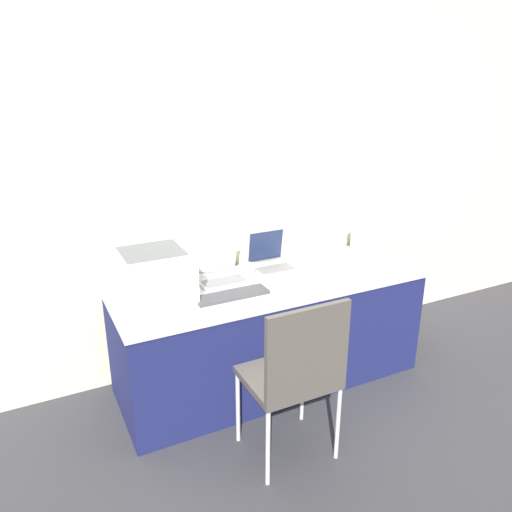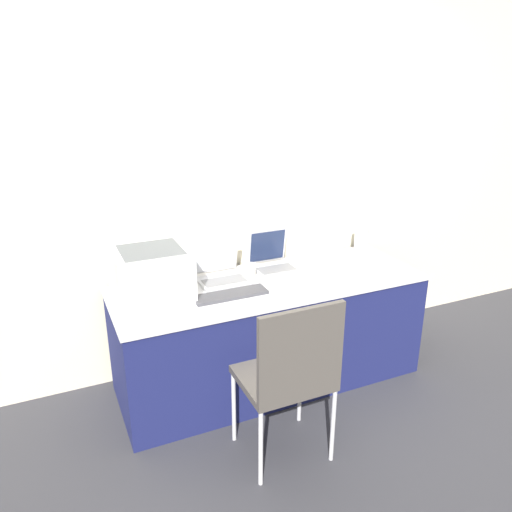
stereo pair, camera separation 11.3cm
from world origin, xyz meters
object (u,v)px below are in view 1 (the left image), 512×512
(external_keyboard, at_px, (232,295))
(laptop_right, at_px, (271,261))
(coffee_cup, at_px, (249,271))
(printer, at_px, (152,272))
(laptop_left, at_px, (220,272))
(metal_pitcher, at_px, (358,236))
(chair, at_px, (296,369))

(external_keyboard, bearing_deg, laptop_right, 35.48)
(laptop_right, height_order, coffee_cup, laptop_right)
(printer, height_order, coffee_cup, printer)
(laptop_left, bearing_deg, metal_pitcher, 2.17)
(metal_pitcher, height_order, chair, metal_pitcher)
(printer, xyz_separation_m, chair, (0.51, -0.82, -0.33))
(metal_pitcher, bearing_deg, printer, -175.61)
(coffee_cup, height_order, metal_pitcher, metal_pitcher)
(metal_pitcher, relative_size, chair, 0.29)
(coffee_cup, bearing_deg, laptop_right, 24.70)
(metal_pitcher, bearing_deg, chair, -138.94)
(coffee_cup, bearing_deg, metal_pitcher, 6.13)
(coffee_cup, bearing_deg, printer, -178.19)
(printer, bearing_deg, coffee_cup, 1.81)
(external_keyboard, height_order, chair, chair)
(laptop_left, distance_m, laptop_right, 0.40)
(laptop_left, bearing_deg, coffee_cup, -18.59)
(coffee_cup, bearing_deg, chair, -99.14)
(laptop_right, bearing_deg, metal_pitcher, 0.06)
(printer, distance_m, metal_pitcher, 1.59)
(printer, bearing_deg, chair, -58.40)
(printer, distance_m, laptop_right, 0.88)
(laptop_left, bearing_deg, chair, -87.44)
(laptop_right, xyz_separation_m, metal_pitcher, (0.73, 0.00, 0.07))
(printer, relative_size, coffee_cup, 4.30)
(printer, distance_m, coffee_cup, 0.65)
(external_keyboard, bearing_deg, coffee_cup, 44.32)
(metal_pitcher, distance_m, chair, 1.47)
(external_keyboard, relative_size, coffee_cup, 4.49)
(coffee_cup, distance_m, metal_pitcher, 0.96)
(laptop_right, distance_m, coffee_cup, 0.24)
(printer, relative_size, metal_pitcher, 1.59)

